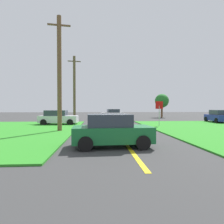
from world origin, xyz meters
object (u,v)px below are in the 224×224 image
object	(u,v)px
oak_tree_left	(162,101)
utility_pole_near	(59,73)
car_on_crossroad	(218,116)
car_approaching_junction	(112,114)
parked_car_near_building	(58,118)
car_behind_on_main_road	(111,131)
utility_pole_mid	(74,88)
stop_sign	(159,109)

from	to	relation	value
oak_tree_left	utility_pole_near	bearing A→B (deg)	-125.58
car_on_crossroad	oak_tree_left	distance (m)	14.08
oak_tree_left	car_approaching_junction	bearing A→B (deg)	-172.56
oak_tree_left	parked_car_near_building	bearing A→B (deg)	-137.99
car_behind_on_main_road	utility_pole_mid	bearing A→B (deg)	99.01
stop_sign	oak_tree_left	world-z (taller)	oak_tree_left
utility_pole_mid	oak_tree_left	bearing A→B (deg)	31.38
car_behind_on_main_road	utility_pole_mid	size ratio (longest dim) A/B	0.43
car_behind_on_main_road	utility_pole_near	world-z (taller)	utility_pole_near
car_behind_on_main_road	stop_sign	bearing A→B (deg)	58.33
stop_sign	oak_tree_left	xyz separation A→B (m)	(6.04, 17.88, 1.36)
car_on_crossroad	utility_pole_near	size ratio (longest dim) A/B	0.46
utility_pole_near	stop_sign	bearing A→B (deg)	21.00
car_behind_on_main_road	utility_pole_near	bearing A→B (deg)	116.64
car_on_crossroad	utility_pole_mid	world-z (taller)	utility_pole_mid
car_behind_on_main_road	oak_tree_left	distance (m)	30.42
utility_pole_near	utility_pole_mid	world-z (taller)	utility_pole_near
car_behind_on_main_road	oak_tree_left	size ratio (longest dim) A/B	0.87
stop_sign	oak_tree_left	distance (m)	18.92
utility_pole_mid	utility_pole_near	bearing A→B (deg)	-89.00
stop_sign	car_on_crossroad	world-z (taller)	stop_sign
parked_car_near_building	utility_pole_mid	xyz separation A→B (m)	(1.16, 5.57, 3.82)
stop_sign	car_on_crossroad	bearing A→B (deg)	-157.05
car_behind_on_main_road	car_on_crossroad	bearing A→B (deg)	41.93
car_on_crossroad	car_approaching_junction	world-z (taller)	same
car_approaching_junction	utility_pole_near	xyz separation A→B (m)	(-5.65, -20.18, 3.92)
utility_pole_mid	oak_tree_left	world-z (taller)	utility_pole_mid
oak_tree_left	car_behind_on_main_road	bearing A→B (deg)	-112.44
stop_sign	utility_pole_mid	world-z (taller)	utility_pole_mid
parked_car_near_building	car_approaching_junction	bearing A→B (deg)	65.28
stop_sign	oak_tree_left	bearing A→B (deg)	-111.46
car_on_crossroad	utility_pole_near	world-z (taller)	utility_pole_near
stop_sign	parked_car_near_building	size ratio (longest dim) A/B	0.61
car_on_crossroad	car_behind_on_main_road	size ratio (longest dim) A/B	1.08
parked_car_near_building	car_behind_on_main_road	distance (m)	13.96
stop_sign	car_approaching_junction	world-z (taller)	stop_sign
stop_sign	parked_car_near_building	bearing A→B (deg)	-17.59
stop_sign	car_approaching_junction	xyz separation A→B (m)	(-3.65, 16.61, -1.01)
utility_pole_mid	car_on_crossroad	bearing A→B (deg)	-12.53
stop_sign	utility_pole_mid	bearing A→B (deg)	-44.22
utility_pole_near	oak_tree_left	distance (m)	26.41
car_approaching_junction	utility_pole_mid	bearing A→B (deg)	46.86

